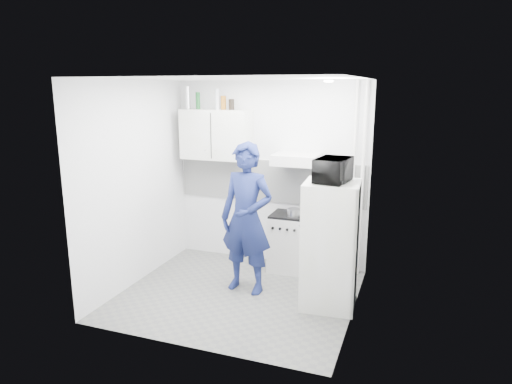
% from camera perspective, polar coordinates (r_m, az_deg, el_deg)
% --- Properties ---
extents(floor, '(2.80, 2.80, 0.00)m').
position_cam_1_polar(floor, '(5.79, -2.28, -12.69)').
color(floor, '#565656').
rests_on(floor, ground).
extents(ceiling, '(2.80, 2.80, 0.00)m').
position_cam_1_polar(ceiling, '(5.22, -2.54, 14.00)').
color(ceiling, white).
rests_on(ceiling, wall_back).
extents(wall_back, '(2.80, 0.00, 2.80)m').
position_cam_1_polar(wall_back, '(6.50, 1.77, 2.28)').
color(wall_back, silver).
rests_on(wall_back, floor).
extents(wall_left, '(0.00, 2.60, 2.60)m').
position_cam_1_polar(wall_left, '(6.02, -14.84, 0.98)').
color(wall_left, silver).
rests_on(wall_left, floor).
extents(wall_right, '(0.00, 2.60, 2.60)m').
position_cam_1_polar(wall_right, '(5.01, 12.59, -1.28)').
color(wall_right, silver).
rests_on(wall_right, floor).
extents(person, '(0.73, 0.52, 1.87)m').
position_cam_1_polar(person, '(5.59, -1.18, -3.32)').
color(person, '#151E4E').
rests_on(person, floor).
extents(stove, '(0.49, 0.49, 0.78)m').
position_cam_1_polar(stove, '(6.41, 4.07, -6.35)').
color(stove, silver).
rests_on(stove, floor).
extents(fridge, '(0.66, 0.66, 1.48)m').
position_cam_1_polar(fridge, '(5.33, 9.27, -6.55)').
color(fridge, white).
rests_on(fridge, floor).
extents(stove_top, '(0.47, 0.47, 0.03)m').
position_cam_1_polar(stove_top, '(6.29, 4.13, -2.86)').
color(stove_top, black).
rests_on(stove_top, stove).
extents(saucepan, '(0.18, 0.18, 0.10)m').
position_cam_1_polar(saucepan, '(6.18, 4.73, -2.54)').
color(saucepan, silver).
rests_on(saucepan, stove_top).
extents(microwave, '(0.52, 0.39, 0.27)m').
position_cam_1_polar(microwave, '(5.11, 9.62, 2.72)').
color(microwave, black).
rests_on(microwave, fridge).
extents(bottle_a, '(0.07, 0.07, 0.32)m').
position_cam_1_polar(bottle_a, '(6.70, -8.56, 11.57)').
color(bottle_a, silver).
rests_on(bottle_a, upper_cabinet).
extents(bottle_b, '(0.06, 0.06, 0.24)m').
position_cam_1_polar(bottle_b, '(6.63, -7.27, 11.25)').
color(bottle_b, '#144C1E').
rests_on(bottle_b, upper_cabinet).
extents(bottle_d, '(0.06, 0.06, 0.28)m').
position_cam_1_polar(bottle_d, '(6.49, -4.84, 11.48)').
color(bottle_d, '#B2B7BC').
rests_on(bottle_d, upper_cabinet).
extents(canister_a, '(0.08, 0.08, 0.19)m').
position_cam_1_polar(canister_a, '(6.46, -4.10, 11.07)').
color(canister_a, brown).
rests_on(canister_a, upper_cabinet).
extents(canister_b, '(0.08, 0.08, 0.15)m').
position_cam_1_polar(canister_b, '(6.41, -3.08, 10.87)').
color(canister_b, black).
rests_on(canister_b, upper_cabinet).
extents(upper_cabinet, '(1.00, 0.35, 0.70)m').
position_cam_1_polar(upper_cabinet, '(6.54, -4.98, 7.16)').
color(upper_cabinet, white).
rests_on(upper_cabinet, wall_back).
extents(range_hood, '(0.60, 0.50, 0.14)m').
position_cam_1_polar(range_hood, '(6.10, 5.09, 4.09)').
color(range_hood, silver).
rests_on(range_hood, wall_back).
extents(backsplash, '(2.74, 0.03, 0.60)m').
position_cam_1_polar(backsplash, '(6.51, 1.73, 1.39)').
color(backsplash, white).
rests_on(backsplash, wall_back).
extents(pipe_a, '(0.05, 0.05, 2.60)m').
position_cam_1_polar(pipe_a, '(6.15, 13.12, 1.33)').
color(pipe_a, silver).
rests_on(pipe_a, floor).
extents(pipe_b, '(0.04, 0.04, 2.60)m').
position_cam_1_polar(pipe_b, '(6.17, 12.01, 1.41)').
color(pipe_b, silver).
rests_on(pipe_b, floor).
extents(ceiling_spot_fixture, '(0.10, 0.10, 0.02)m').
position_cam_1_polar(ceiling_spot_fixture, '(5.12, 9.05, 13.54)').
color(ceiling_spot_fixture, white).
rests_on(ceiling_spot_fixture, ceiling).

